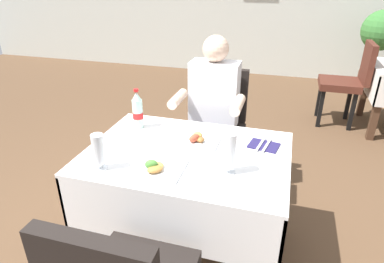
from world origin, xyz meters
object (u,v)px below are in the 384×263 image
Objects in this scene: chair_far_diner_seat at (217,124)px; background_chair_left at (349,79)px; plate_near_camera at (158,168)px; plate_far_diner at (198,140)px; beer_glass_left at (230,152)px; potted_plant_corner at (379,42)px; napkin_cutlery_set at (264,145)px; beer_glass_middle at (99,152)px; cola_bottle_primary at (138,111)px; main_dining_table at (187,177)px; seated_diner_far at (212,111)px.

chair_far_diner_seat and background_chair_left have the same top height.
plate_near_camera reaches higher than plate_far_diner.
beer_glass_left reaches higher than plate_far_diner.
chair_far_diner_seat is at bearing -120.36° from potted_plant_corner.
plate_near_camera is 4.29m from potted_plant_corner.
napkin_cutlery_set is at bearing -56.39° from chair_far_diner_seat.
beer_glass_middle is 0.52m from cola_bottle_primary.
potted_plant_corner is (2.08, 3.46, -0.09)m from cola_bottle_primary.
cola_bottle_primary reaches higher than chair_far_diner_seat.
plate_far_diner is (0.03, -0.68, 0.20)m from chair_far_diner_seat.
main_dining_table is at bearing -29.04° from cola_bottle_primary.
plate_near_camera is 0.38m from plate_far_diner.
chair_far_diner_seat is 1.00× the size of background_chair_left.
beer_glass_left is at bearing -29.23° from main_dining_table.
background_chair_left is at bearing 63.59° from plate_far_diner.
napkin_cutlery_set reaches higher than main_dining_table.
napkin_cutlery_set is 2.39m from background_chair_left.
potted_plant_corner reaches higher than napkin_cutlery_set.
beer_glass_left is at bearing 13.13° from beer_glass_middle.
beer_glass_middle is (-0.38, -1.11, 0.28)m from chair_far_diner_seat.
main_dining_table is at bearing -103.54° from plate_far_diner.
cola_bottle_primary is at bearing 92.71° from beer_glass_middle.
plate_near_camera is (-0.07, -0.93, 0.04)m from seated_diner_far.
beer_glass_middle is at bearing -119.56° from background_chair_left.
main_dining_table is 0.42m from beer_glass_left.
potted_plant_corner is (1.70, 2.98, 0.05)m from seated_diner_far.
plate_far_diner is 0.20× the size of potted_plant_corner.
main_dining_table is 0.81m from chair_far_diner_seat.
cola_bottle_primary is 0.22× the size of potted_plant_corner.
main_dining_table is 0.31m from plate_near_camera.
beer_glass_middle is 1.00× the size of napkin_cutlery_set.
background_chair_left is (0.77, 2.26, -0.19)m from napkin_cutlery_set.
seated_diner_far reaches higher than potted_plant_corner.
cola_bottle_primary is at bearing 150.88° from beer_glass_left.
background_chair_left is (1.26, 2.68, -0.20)m from plate_near_camera.
beer_glass_left is 0.76m from cola_bottle_primary.
cola_bottle_primary reaches higher than beer_glass_left.
potted_plant_corner is (1.27, 3.49, 0.02)m from napkin_cutlery_set.
seated_diner_far reaches higher than napkin_cutlery_set.
background_chair_left reaches higher than plate_near_camera.
cola_bottle_primary is (-0.32, 0.45, 0.10)m from plate_near_camera.
beer_glass_left is (0.28, -0.85, 0.14)m from seated_diner_far.
potted_plant_corner reaches higher than main_dining_table.
background_chair_left is (1.58, 2.22, -0.30)m from cola_bottle_primary.
main_dining_table is 4.33× the size of cola_bottle_primary.
main_dining_table is 4.05m from potted_plant_corner.
plate_far_diner is at bearing -87.35° from chair_far_diner_seat.
seated_diner_far is at bearing -119.67° from potted_plant_corner.
plate_far_diner is 0.24× the size of background_chair_left.
seated_diner_far is 0.91m from beer_glass_left.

